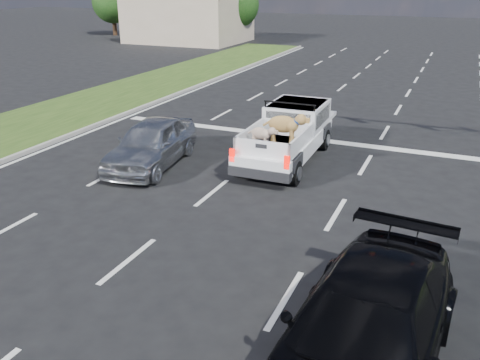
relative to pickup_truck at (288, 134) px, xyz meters
The scene contains 11 objects.
ground 7.54m from the pickup_truck, 84.63° to the right, with size 160.00×160.00×0.00m, color black.
road_markings 1.44m from the pickup_truck, 51.71° to the right, with size 17.75×60.00×0.01m.
grass_median_left 10.93m from the pickup_truck, behind, with size 5.00×60.00×0.10m, color #264414.
curb_left 8.52m from the pickup_truck, behind, with size 0.15×60.00×0.14m, color gray.
building_left 34.49m from the pickup_truck, 124.06° to the left, with size 10.00×8.00×4.40m, color #BEA991.
tree_far_a 42.40m from the pickup_truck, 133.80° to the left, with size 4.20×4.20×5.40m.
tree_far_b 38.50m from the pickup_truck, 127.33° to the left, with size 4.20×4.20×5.40m.
tree_far_c 34.25m from the pickup_truck, 116.60° to the left, with size 4.20×4.20×5.40m.
pickup_truck is the anchor object (origin of this frame).
silver_sedan 4.38m from the pickup_truck, 150.06° to the right, with size 1.74×4.32×1.47m, color #B0B3B8.
black_coupe 9.73m from the pickup_truck, 65.10° to the right, with size 2.18×5.35×1.55m, color black.
Camera 1 is at (4.14, -7.62, 5.54)m, focal length 38.00 mm.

